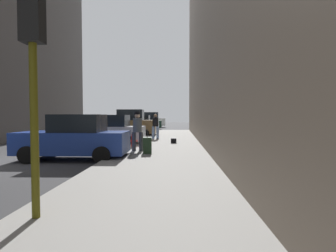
{
  "coord_description": "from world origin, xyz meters",
  "views": [
    {
      "loc": [
        6.71,
        -9.27,
        1.74
      ],
      "look_at": [
        6.08,
        7.95,
        1.06
      ],
      "focal_mm": 28.0,
      "sensor_mm": 36.0,
      "label": 1
    }
  ],
  "objects_px": {
    "parked_gray_coupe": "(139,124)",
    "parked_dark_green_sedan": "(145,123)",
    "parked_white_van": "(150,120)",
    "pedestrian_in_jeans": "(155,125)",
    "rolling_suitcase": "(147,145)",
    "fire_hydrant": "(133,140)",
    "duffel_bag": "(174,141)",
    "pedestrian_with_beanie": "(137,129)",
    "parked_bronze_suv": "(129,124)",
    "parked_blue_sedan": "(75,138)",
    "parked_silver_sedan": "(109,131)",
    "traffic_light": "(33,49)"
  },
  "relations": [
    {
      "from": "parked_blue_sedan",
      "to": "parked_dark_green_sedan",
      "type": "relative_size",
      "value": 0.99
    },
    {
      "from": "parked_blue_sedan",
      "to": "parked_silver_sedan",
      "type": "relative_size",
      "value": 1.0
    },
    {
      "from": "parked_white_van",
      "to": "parked_silver_sedan",
      "type": "bearing_deg",
      "value": -90.0
    },
    {
      "from": "fire_hydrant",
      "to": "duffel_bag",
      "type": "distance_m",
      "value": 2.82
    },
    {
      "from": "parked_white_van",
      "to": "fire_hydrant",
      "type": "xyz_separation_m",
      "value": [
        1.8,
        -25.48,
        -0.54
      ]
    },
    {
      "from": "parked_silver_sedan",
      "to": "rolling_suitcase",
      "type": "xyz_separation_m",
      "value": [
        2.78,
        -4.4,
        -0.36
      ]
    },
    {
      "from": "parked_bronze_suv",
      "to": "parked_dark_green_sedan",
      "type": "distance_m",
      "value": 11.17
    },
    {
      "from": "parked_dark_green_sedan",
      "to": "rolling_suitcase",
      "type": "relative_size",
      "value": 4.09
    },
    {
      "from": "parked_gray_coupe",
      "to": "parked_dark_green_sedan",
      "type": "height_order",
      "value": "same"
    },
    {
      "from": "traffic_light",
      "to": "rolling_suitcase",
      "type": "height_order",
      "value": "traffic_light"
    },
    {
      "from": "pedestrian_with_beanie",
      "to": "parked_gray_coupe",
      "type": "bearing_deg",
      "value": 98.18
    },
    {
      "from": "parked_blue_sedan",
      "to": "parked_bronze_suv",
      "type": "relative_size",
      "value": 0.91
    },
    {
      "from": "parked_silver_sedan",
      "to": "parked_blue_sedan",
      "type": "bearing_deg",
      "value": -90.0
    },
    {
      "from": "parked_dark_green_sedan",
      "to": "pedestrian_with_beanie",
      "type": "bearing_deg",
      "value": -83.94
    },
    {
      "from": "parked_white_van",
      "to": "parked_bronze_suv",
      "type": "bearing_deg",
      "value": -90.0
    },
    {
      "from": "parked_bronze_suv",
      "to": "pedestrian_in_jeans",
      "type": "height_order",
      "value": "parked_bronze_suv"
    },
    {
      "from": "parked_silver_sedan",
      "to": "traffic_light",
      "type": "xyz_separation_m",
      "value": [
        1.85,
        -11.44,
        1.91
      ]
    },
    {
      "from": "parked_silver_sedan",
      "to": "parked_bronze_suv",
      "type": "height_order",
      "value": "parked_bronze_suv"
    },
    {
      "from": "parked_white_van",
      "to": "duffel_bag",
      "type": "xyz_separation_m",
      "value": [
        3.84,
        -23.53,
        -0.74
      ]
    },
    {
      "from": "parked_blue_sedan",
      "to": "parked_white_van",
      "type": "distance_m",
      "value": 28.58
    },
    {
      "from": "traffic_light",
      "to": "pedestrian_in_jeans",
      "type": "xyz_separation_m",
      "value": [
        0.68,
        14.09,
        -1.65
      ]
    },
    {
      "from": "rolling_suitcase",
      "to": "fire_hydrant",
      "type": "bearing_deg",
      "value": 113.23
    },
    {
      "from": "traffic_light",
      "to": "parked_bronze_suv",
      "type": "bearing_deg",
      "value": 95.95
    },
    {
      "from": "parked_gray_coupe",
      "to": "duffel_bag",
      "type": "relative_size",
      "value": 9.56
    },
    {
      "from": "parked_white_van",
      "to": "pedestrian_with_beanie",
      "type": "relative_size",
      "value": 2.61
    },
    {
      "from": "parked_silver_sedan",
      "to": "parked_dark_green_sedan",
      "type": "relative_size",
      "value": 0.99
    },
    {
      "from": "parked_bronze_suv",
      "to": "rolling_suitcase",
      "type": "relative_size",
      "value": 4.46
    },
    {
      "from": "parked_silver_sedan",
      "to": "traffic_light",
      "type": "height_order",
      "value": "traffic_light"
    },
    {
      "from": "parked_white_van",
      "to": "fire_hydrant",
      "type": "bearing_deg",
      "value": -85.95
    },
    {
      "from": "pedestrian_with_beanie",
      "to": "parked_dark_green_sedan",
      "type": "bearing_deg",
      "value": 96.06
    },
    {
      "from": "duffel_bag",
      "to": "parked_silver_sedan",
      "type": "bearing_deg",
      "value": 177.33
    },
    {
      "from": "parked_silver_sedan",
      "to": "pedestrian_with_beanie",
      "type": "height_order",
      "value": "pedestrian_with_beanie"
    },
    {
      "from": "parked_blue_sedan",
      "to": "parked_dark_green_sedan",
      "type": "xyz_separation_m",
      "value": [
        -0.0,
        22.72,
        0.0
      ]
    },
    {
      "from": "parked_blue_sedan",
      "to": "fire_hydrant",
      "type": "distance_m",
      "value": 3.6
    },
    {
      "from": "pedestrian_in_jeans",
      "to": "rolling_suitcase",
      "type": "distance_m",
      "value": 7.08
    },
    {
      "from": "pedestrian_in_jeans",
      "to": "parked_dark_green_sedan",
      "type": "bearing_deg",
      "value": 99.67
    },
    {
      "from": "parked_gray_coupe",
      "to": "pedestrian_in_jeans",
      "type": "bearing_deg",
      "value": -74.82
    },
    {
      "from": "parked_gray_coupe",
      "to": "pedestrian_with_beanie",
      "type": "xyz_separation_m",
      "value": [
        2.25,
        -15.62,
        0.29
      ]
    },
    {
      "from": "rolling_suitcase",
      "to": "parked_gray_coupe",
      "type": "bearing_deg",
      "value": 99.63
    },
    {
      "from": "pedestrian_in_jeans",
      "to": "parked_silver_sedan",
      "type": "bearing_deg",
      "value": -133.67
    },
    {
      "from": "parked_blue_sedan",
      "to": "parked_white_van",
      "type": "relative_size",
      "value": 0.91
    },
    {
      "from": "traffic_light",
      "to": "duffel_bag",
      "type": "bearing_deg",
      "value": 80.02
    },
    {
      "from": "duffel_bag",
      "to": "rolling_suitcase",
      "type": "bearing_deg",
      "value": -104.05
    },
    {
      "from": "parked_blue_sedan",
      "to": "traffic_light",
      "type": "xyz_separation_m",
      "value": [
        1.85,
        -6.22,
        1.91
      ]
    },
    {
      "from": "parked_white_van",
      "to": "pedestrian_in_jeans",
      "type": "bearing_deg",
      "value": -83.03
    },
    {
      "from": "parked_bronze_suv",
      "to": "fire_hydrant",
      "type": "distance_m",
      "value": 8.67
    },
    {
      "from": "pedestrian_with_beanie",
      "to": "duffel_bag",
      "type": "bearing_deg",
      "value": 65.36
    },
    {
      "from": "parked_dark_green_sedan",
      "to": "parked_silver_sedan",
      "type": "bearing_deg",
      "value": -90.0
    },
    {
      "from": "traffic_light",
      "to": "rolling_suitcase",
      "type": "bearing_deg",
      "value": 82.51
    },
    {
      "from": "traffic_light",
      "to": "pedestrian_in_jeans",
      "type": "distance_m",
      "value": 14.2
    }
  ]
}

